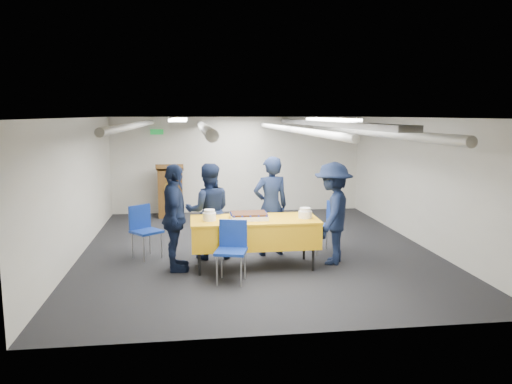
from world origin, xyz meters
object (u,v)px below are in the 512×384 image
Objects in this scene: chair_near at (232,244)px; chair_right at (327,222)px; podium at (171,191)px; sailor_d at (333,213)px; sheet_cake at (249,216)px; sailor_a at (271,206)px; sailor_c at (175,218)px; chair_left at (144,226)px; sailor_b at (208,211)px; serving_table at (255,232)px.

chair_right is (1.74, 1.30, 0.00)m from chair_near.
sailor_d reaches higher than podium.
sheet_cake is at bearing 62.49° from chair_near.
sailor_c is (-1.57, -0.66, -0.02)m from sailor_a.
sailor_b is (1.07, -0.16, 0.26)m from chair_left.
podium is at bearing 108.19° from sheet_cake.
sheet_cake is 0.66× the size of chair_right.
sailor_b reaches higher than chair_right.
serving_table is at bearing -91.45° from sailor_c.
sailor_c reaches higher than serving_table.
sailor_a reaches higher than podium.
serving_table is at bearing 137.05° from sailor_b.
sailor_b reaches higher than chair_near.
chair_near is at bearing -40.76° from sailor_d.
sailor_d is (-0.08, -0.64, 0.28)m from chair_right.
sailor_a is at bearing -69.04° from sailor_c.
sailor_a is (2.11, -0.13, 0.30)m from chair_left.
sheet_cake is 1.62m from chair_right.
podium is 1.44× the size of chair_right.
podium is at bearing -73.65° from sailor_a.
sheet_cake is at bearing 44.43° from sailor_a.
sailor_a is 1.03× the size of sailor_c.
chair_near is at bearing 47.62° from sailor_a.
podium reaches higher than chair_left.
podium is 3.89m from sailor_a.
chair_left is (-1.75, 0.78, -0.03)m from serving_table.
sailor_c is (-1.12, -0.01, -0.00)m from sheet_cake.
chair_near is at bearing -117.51° from sheet_cake.
sailor_a is (0.76, 1.25, 0.30)m from chair_near.
chair_left is 1.11m from sailor_b.
chair_near is 2.17m from chair_right.
sailor_d reaches higher than chair_right.
sailor_d is at bearing 2.78° from serving_table.
serving_table is 1.24m from sailor_c.
chair_right is (1.43, 0.70, -0.29)m from sheet_cake.
podium is at bearing -78.86° from sailor_b.
chair_right is 0.53× the size of sailor_c.
chair_right is at bearing -50.75° from podium.
sailor_a is 1.08m from sailor_d.
sailor_b is at bearing -77.85° from podium.
sailor_d is (1.66, 0.66, 0.28)m from chair_near.
sailor_c is 2.47m from sailor_d.
chair_right is 0.54× the size of sailor_d.
sheet_cake is at bearing -153.86° from chair_right.
sheet_cake is 0.36× the size of sailor_b.
sailor_c is (-1.21, -0.01, 0.26)m from serving_table.
serving_table is at bearing -23.95° from chair_left.
serving_table is 1.56× the size of podium.
sailor_a reaches higher than chair_left.
podium is at bearing 1.27° from sailor_c.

